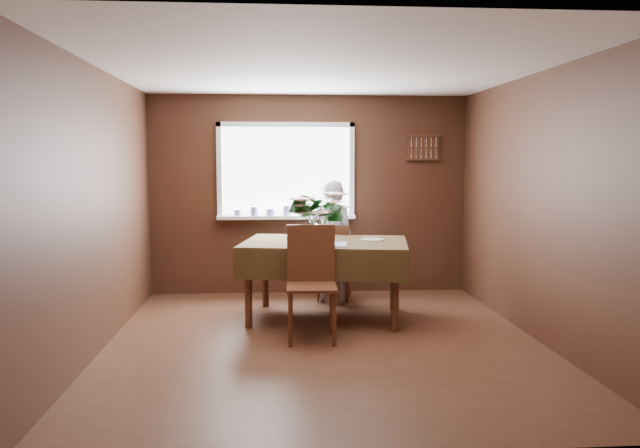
{
  "coord_description": "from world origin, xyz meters",
  "views": [
    {
      "loc": [
        -0.48,
        -5.63,
        1.68
      ],
      "look_at": [
        0.0,
        0.55,
        1.05
      ],
      "focal_mm": 35.0,
      "sensor_mm": 36.0,
      "label": 1
    }
  ],
  "objects": [
    {
      "name": "flower_bouquet",
      "position": [
        -0.0,
        0.63,
        1.19
      ],
      "size": [
        0.63,
        0.63,
        0.54
      ],
      "rotation": [
        0.0,
        0.0,
        -0.35
      ],
      "color": "white",
      "rests_on": "dining_table"
    },
    {
      "name": "floor",
      "position": [
        0.0,
        0.0,
        0.0
      ],
      "size": [
        4.5,
        4.5,
        0.0
      ],
      "primitive_type": "plane",
      "color": "#462518",
      "rests_on": "ground"
    },
    {
      "name": "window_assembly",
      "position": [
        -0.3,
        2.19,
        1.34
      ],
      "size": [
        1.72,
        0.2,
        1.22
      ],
      "color": "white",
      "rests_on": "wall_back"
    },
    {
      "name": "chair_near",
      "position": [
        -0.11,
        0.16,
        0.58
      ],
      "size": [
        0.48,
        0.48,
        1.07
      ],
      "rotation": [
        0.0,
        0.0,
        -0.04
      ],
      "color": "#522B1A",
      "rests_on": "floor"
    },
    {
      "name": "dining_table",
      "position": [
        0.08,
        0.89,
        0.73
      ],
      "size": [
        1.9,
        1.46,
        0.84
      ],
      "rotation": [
        0.0,
        0.0,
        -0.18
      ],
      "color": "#522B1A",
      "rests_on": "floor"
    },
    {
      "name": "wall_right",
      "position": [
        2.0,
        0.0,
        1.25
      ],
      "size": [
        0.0,
        4.5,
        4.5
      ],
      "primitive_type": "plane",
      "rotation": [
        1.57,
        0.0,
        -1.57
      ],
      "color": "#57301F",
      "rests_on": "floor"
    },
    {
      "name": "seated_woman",
      "position": [
        0.22,
        1.67,
        0.73
      ],
      "size": [
        0.54,
        0.36,
        1.46
      ],
      "primitive_type": "imported",
      "rotation": [
        0.0,
        0.0,
        3.15
      ],
      "color": "white",
      "rests_on": "floor"
    },
    {
      "name": "spoon_rack",
      "position": [
        1.45,
        2.22,
        1.85
      ],
      "size": [
        0.44,
        0.05,
        0.33
      ],
      "color": "#522B1A",
      "rests_on": "wall_back"
    },
    {
      "name": "wall_front",
      "position": [
        0.0,
        -2.25,
        1.25
      ],
      "size": [
        4.0,
        0.0,
        4.0
      ],
      "primitive_type": "plane",
      "rotation": [
        -1.57,
        0.0,
        0.0
      ],
      "color": "#57301F",
      "rests_on": "floor"
    },
    {
      "name": "ceiling",
      "position": [
        0.0,
        0.0,
        2.5
      ],
      "size": [
        4.5,
        4.5,
        0.0
      ],
      "primitive_type": "plane",
      "rotation": [
        3.14,
        0.0,
        0.0
      ],
      "color": "white",
      "rests_on": "wall_back"
    },
    {
      "name": "wall_left",
      "position": [
        -2.0,
        0.0,
        1.25
      ],
      "size": [
        0.0,
        4.5,
        4.5
      ],
      "primitive_type": "plane",
      "rotation": [
        1.57,
        0.0,
        1.57
      ],
      "color": "#57301F",
      "rests_on": "floor"
    },
    {
      "name": "chair_far",
      "position": [
        0.25,
        1.7,
        0.51
      ],
      "size": [
        0.47,
        0.47,
        0.93
      ],
      "rotation": [
        0.0,
        0.0,
        2.94
      ],
      "color": "#522B1A",
      "rests_on": "floor"
    },
    {
      "name": "wall_back",
      "position": [
        0.0,
        2.25,
        1.25
      ],
      "size": [
        4.0,
        0.0,
        4.0
      ],
      "primitive_type": "plane",
      "rotation": [
        1.57,
        0.0,
        0.0
      ],
      "color": "#57301F",
      "rests_on": "floor"
    },
    {
      "name": "table_knife",
      "position": [
        0.2,
        0.59,
        0.84
      ],
      "size": [
        0.04,
        0.2,
        0.0
      ],
      "primitive_type": "cube",
      "rotation": [
        0.0,
        0.0,
        0.11
      ],
      "color": "silver",
      "rests_on": "dining_table"
    },
    {
      "name": "side_plate",
      "position": [
        0.59,
        0.91,
        0.84
      ],
      "size": [
        0.29,
        0.29,
        0.01
      ],
      "primitive_type": "cylinder",
      "rotation": [
        0.0,
        0.0,
        -0.23
      ],
      "color": "white",
      "rests_on": "dining_table"
    }
  ]
}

